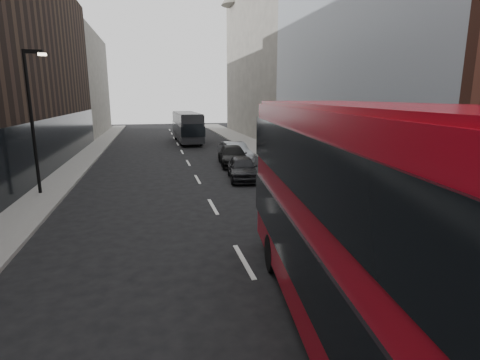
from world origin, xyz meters
TOP-DOWN VIEW (x-y plane):
  - sidewalk_right at (7.50, 25.00)m, footprint 3.00×80.00m
  - sidewalk_left at (-8.00, 25.00)m, footprint 2.00×80.00m
  - building_modern_block at (11.47, 21.00)m, footprint 5.03×22.00m
  - building_victorian at (11.38, 44.00)m, footprint 6.50×24.00m
  - building_left_mid at (-11.50, 30.00)m, footprint 5.00×24.00m
  - building_left_far at (-11.50, 52.00)m, footprint 5.00×20.00m
  - street_lamp at (-8.22, 18.00)m, footprint 1.06×0.22m
  - red_bus at (1.36, 3.32)m, footprint 4.36×12.18m
  - grey_bus at (1.20, 39.39)m, footprint 2.66×10.20m
  - car_a at (2.69, 19.37)m, footprint 2.17×4.32m
  - car_b at (3.69, 26.00)m, footprint 2.06×4.65m
  - car_c at (3.14, 24.28)m, footprint 2.39×5.00m

SIDE VIEW (x-z plane):
  - sidewalk_right at x=7.50m, z-range 0.00..0.15m
  - sidewalk_left at x=-8.00m, z-range 0.00..0.15m
  - car_c at x=3.14m, z-range 0.00..1.41m
  - car_a at x=2.69m, z-range 0.00..1.41m
  - car_b at x=3.69m, z-range 0.00..1.48m
  - grey_bus at x=1.20m, z-range 0.12..3.39m
  - red_bus at x=1.36m, z-range 0.27..5.09m
  - street_lamp at x=-8.22m, z-range 0.68..7.68m
  - building_left_far at x=-11.50m, z-range 0.00..13.00m
  - building_left_mid at x=-11.50m, z-range 0.00..14.00m
  - building_victorian at x=11.38m, z-range -0.84..20.16m
  - building_modern_block at x=11.47m, z-range -0.10..19.90m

